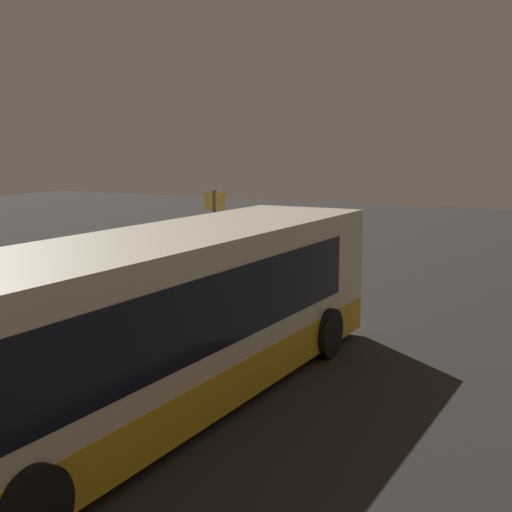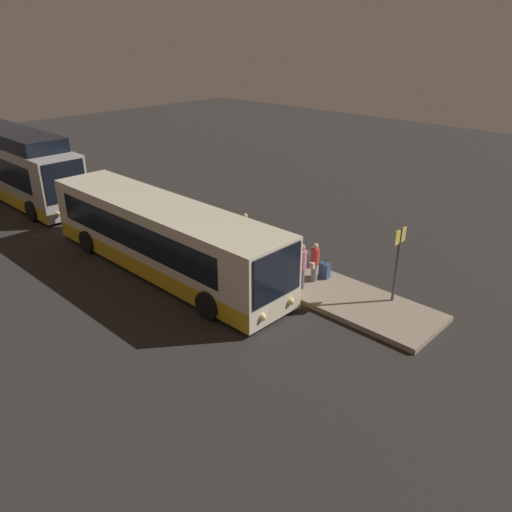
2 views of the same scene
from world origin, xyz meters
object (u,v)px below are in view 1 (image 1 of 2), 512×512
at_px(passenger_waiting, 205,276).
at_px(trash_bin, 126,304).
at_px(suitcase, 164,297).
at_px(sign_post, 215,227).
at_px(bus_lead, 148,329).
at_px(passenger_boarding, 178,278).
at_px(passenger_with_bags, 35,311).

height_order(passenger_waiting, trash_bin, passenger_waiting).
bearing_deg(trash_bin, suitcase, -12.02).
bearing_deg(suitcase, sign_post, 4.64).
distance_m(bus_lead, sign_post, 9.19).
xyz_separation_m(passenger_boarding, passenger_with_bags, (-4.18, 0.52, 0.01)).
relative_size(passenger_with_bags, suitcase, 1.88).
bearing_deg(trash_bin, bus_lead, -138.12).
xyz_separation_m(bus_lead, passenger_with_bags, (1.19, 3.61, -0.36)).
relative_size(bus_lead, trash_bin, 19.15).
xyz_separation_m(passenger_waiting, trash_bin, (-1.02, 1.54, -0.63)).
distance_m(passenger_waiting, sign_post, 3.43).
distance_m(passenger_waiting, suitcase, 1.46).
bearing_deg(passenger_waiting, passenger_boarding, 75.22).
distance_m(suitcase, sign_post, 3.19).
xyz_separation_m(passenger_with_bags, trash_bin, (3.13, 0.26, -0.53)).
distance_m(bus_lead, passenger_with_bags, 3.82).
height_order(passenger_boarding, passenger_waiting, passenger_waiting).
bearing_deg(passenger_with_bags, passenger_waiting, 48.06).
distance_m(passenger_boarding, sign_post, 3.18).
height_order(passenger_with_bags, suitcase, passenger_with_bags).
distance_m(bus_lead, passenger_boarding, 6.21).
bearing_deg(passenger_boarding, trash_bin, -42.72).
xyz_separation_m(bus_lead, sign_post, (8.32, 3.86, 0.54)).
height_order(passenger_with_bags, sign_post, sign_post).
distance_m(bus_lead, suitcase, 6.64).
bearing_deg(sign_post, passenger_waiting, -152.84).
xyz_separation_m(passenger_waiting, suitcase, (0.14, 1.30, -0.66)).
bearing_deg(sign_post, bus_lead, -155.13).
distance_m(passenger_waiting, passenger_with_bags, 4.35).
distance_m(bus_lead, trash_bin, 5.87).
distance_m(passenger_with_bags, trash_bin, 3.19).
xyz_separation_m(suitcase, sign_post, (2.83, 0.23, 1.45)).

